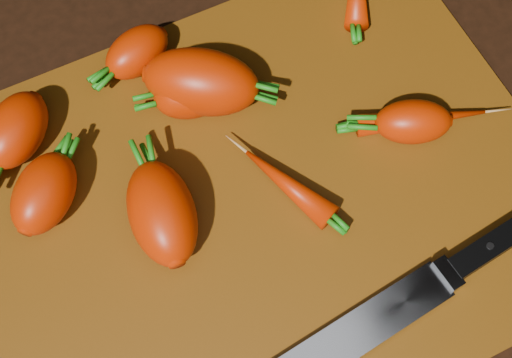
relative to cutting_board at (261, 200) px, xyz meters
name	(u,v)px	position (x,y,z in m)	size (l,w,h in m)	color
ground	(261,205)	(0.00, 0.00, -0.01)	(2.00, 2.00, 0.01)	black
cutting_board	(261,200)	(0.00, 0.00, 0.00)	(0.50, 0.40, 0.01)	#4D2A07
carrot_0	(44,193)	(-0.16, 0.07, 0.03)	(0.07, 0.05, 0.05)	red
carrot_1	(191,93)	(-0.02, 0.11, 0.03)	(0.07, 0.04, 0.04)	red
carrot_2	(201,82)	(0.00, 0.11, 0.04)	(0.10, 0.06, 0.06)	red
carrot_3	(162,213)	(-0.08, 0.01, 0.03)	(0.09, 0.05, 0.05)	red
carrot_4	(137,52)	(-0.04, 0.17, 0.03)	(0.07, 0.04, 0.04)	red
carrot_5	(198,93)	(-0.01, 0.11, 0.02)	(0.05, 0.03, 0.03)	red
carrot_6	(413,122)	(0.15, 0.00, 0.03)	(0.07, 0.04, 0.04)	red
carrot_8	(421,119)	(0.16, 0.00, 0.02)	(0.12, 0.02, 0.02)	red
carrot_9	(288,185)	(0.02, 0.00, 0.02)	(0.09, 0.02, 0.02)	red
carrot_10	(16,130)	(-0.17, 0.14, 0.03)	(0.07, 0.05, 0.05)	red
knife	(369,326)	(0.03, -0.14, 0.01)	(0.30, 0.06, 0.02)	gray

